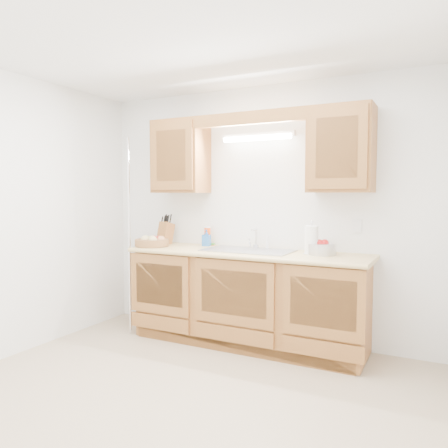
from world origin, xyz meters
The scene contains 17 objects.
room centered at (0.00, 0.00, 1.25)m, with size 3.52×3.50×2.50m.
base_cabinets centered at (0.00, 1.20, 0.44)m, with size 2.20×0.60×0.86m, color #A1602F.
countertop centered at (0.00, 1.19, 0.88)m, with size 2.30×0.63×0.04m, color tan.
upper_cabinet_left centered at (-0.83, 1.33, 1.83)m, with size 0.55×0.33×0.75m, color #A1602F.
upper_cabinet_right centered at (0.83, 1.33, 1.83)m, with size 0.55×0.33×0.75m, color #A1602F.
valance centered at (0.00, 1.19, 2.14)m, with size 2.20×0.05×0.12m, color #A1602F.
fluorescent_fixture centered at (0.00, 1.42, 2.00)m, with size 0.76×0.08×0.08m.
sink centered at (0.00, 1.21, 0.83)m, with size 0.84×0.46×0.36m.
wire_shelf_pole centered at (-1.20, 0.94, 1.00)m, with size 0.03×0.03×2.00m, color silver.
outlet_plate centered at (0.95, 1.49, 1.15)m, with size 0.08×0.01×0.12m, color white.
fruit_basket centered at (-1.03, 1.09, 0.95)m, with size 0.42×0.42×0.11m.
knife_block centered at (-1.03, 1.33, 1.02)m, with size 0.14×0.20×0.33m.
orange_canister centered at (-0.55, 1.40, 1.00)m, with size 0.08×0.08×0.20m.
soap_bottle centered at (-0.54, 1.36, 0.99)m, with size 0.08×0.08×0.17m, color blue.
sponge centered at (-0.54, 1.44, 0.91)m, with size 0.11×0.09×0.02m.
paper_towel centered at (0.61, 1.22, 1.03)m, with size 0.15×0.15×0.30m.
apple_bowl centered at (0.68, 1.26, 0.96)m, with size 0.29×0.29×0.14m.
Camera 1 is at (1.66, -2.56, 1.44)m, focal length 35.00 mm.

